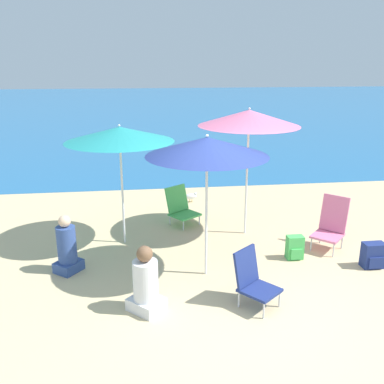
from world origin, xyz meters
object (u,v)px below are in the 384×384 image
(backpack_navy, at_px, (373,255))
(beach_umbrella_navy, at_px, (207,147))
(beach_umbrella_pink, at_px, (249,118))
(backpack_green, at_px, (295,248))
(beach_chair_pink, at_px, (331,224))
(seagull, at_px, (191,196))
(beach_chair_navy, at_px, (253,278))
(person_seated_near, at_px, (67,248))
(beach_chair_green, at_px, (181,207))
(beach_umbrella_teal, at_px, (119,134))
(person_seated_far, at_px, (146,284))

(backpack_navy, bearing_deg, beach_umbrella_navy, 177.57)
(beach_umbrella_pink, bearing_deg, backpack_green, -65.02)
(beach_chair_pink, bearing_deg, seagull, 171.38)
(beach_umbrella_pink, distance_m, beach_chair_navy, 2.98)
(beach_umbrella_navy, xyz_separation_m, person_seated_near, (-2.05, 0.34, -1.55))
(beach_chair_navy, xyz_separation_m, beach_chair_green, (-0.63, 3.01, -0.03))
(beach_chair_green, xyz_separation_m, backpack_navy, (2.75, -2.22, -0.15))
(beach_chair_green, relative_size, seagull, 2.70)
(backpack_green, bearing_deg, seagull, 112.97)
(seagull, bearing_deg, beach_umbrella_navy, -93.42)
(beach_umbrella_teal, distance_m, beach_umbrella_pink, 2.21)
(beach_chair_green, relative_size, backpack_navy, 1.83)
(beach_umbrella_teal, relative_size, person_seated_far, 2.34)
(person_seated_near, relative_size, person_seated_far, 1.02)
(beach_chair_pink, height_order, beach_chair_navy, beach_chair_pink)
(beach_umbrella_navy, bearing_deg, backpack_navy, -2.43)
(backpack_green, distance_m, seagull, 3.32)
(beach_chair_pink, relative_size, seagull, 3.30)
(beach_umbrella_pink, distance_m, backpack_green, 2.31)
(beach_umbrella_navy, relative_size, backpack_green, 5.45)
(backpack_navy, bearing_deg, backpack_green, 158.25)
(beach_chair_navy, distance_m, person_seated_far, 1.38)
(beach_umbrella_pink, distance_m, beach_chair_green, 2.20)
(beach_chair_green, bearing_deg, person_seated_far, -139.71)
(beach_chair_navy, relative_size, beach_chair_green, 1.02)
(beach_chair_pink, relative_size, beach_chair_navy, 1.19)
(beach_chair_green, bearing_deg, beach_umbrella_teal, -179.23)
(person_seated_near, bearing_deg, person_seated_far, -8.91)
(beach_chair_navy, bearing_deg, beach_chair_green, 61.98)
(beach_chair_pink, height_order, backpack_navy, beach_chair_pink)
(beach_chair_green, distance_m, person_seated_far, 3.07)
(beach_umbrella_teal, bearing_deg, person_seated_near, -129.70)
(person_seated_far, relative_size, backpack_navy, 2.24)
(beach_chair_navy, bearing_deg, seagull, 53.69)
(beach_umbrella_pink, xyz_separation_m, person_seated_near, (-3.01, -1.13, -1.74))
(person_seated_near, bearing_deg, seagull, 91.13)
(person_seated_near, relative_size, backpack_navy, 2.27)
(beach_chair_navy, relative_size, backpack_navy, 1.88)
(beach_chair_navy, xyz_separation_m, backpack_navy, (2.12, 0.79, -0.17))
(beach_chair_pink, xyz_separation_m, backpack_navy, (0.34, -0.78, -0.23))
(backpack_navy, bearing_deg, seagull, 124.36)
(beach_umbrella_navy, height_order, seagull, beach_umbrella_navy)
(beach_umbrella_navy, relative_size, beach_chair_green, 2.89)
(beach_chair_pink, relative_size, backpack_green, 2.30)
(beach_umbrella_navy, bearing_deg, beach_umbrella_teal, 132.92)
(beach_umbrella_pink, xyz_separation_m, seagull, (-0.76, 1.91, -1.98))
(person_seated_far, distance_m, seagull, 4.39)
(person_seated_near, distance_m, person_seated_far, 1.66)
(beach_umbrella_pink, height_order, beach_chair_navy, beach_umbrella_pink)
(beach_umbrella_pink, height_order, seagull, beach_umbrella_pink)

